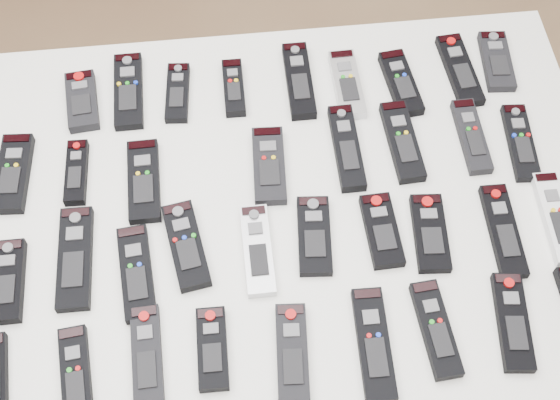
{
  "coord_description": "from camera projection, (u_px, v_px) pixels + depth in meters",
  "views": [
    {
      "loc": [
        0.03,
        -0.64,
        2.06
      ],
      "look_at": [
        0.11,
        0.11,
        0.8
      ],
      "focal_mm": 50.0,
      "sensor_mm": 36.0,
      "label": 1
    }
  ],
  "objects": [
    {
      "name": "remote_18",
      "position": [
        75.0,
        258.0,
        1.41
      ],
      "size": [
        0.06,
        0.2,
        0.02
      ],
      "primitive_type": "cube",
      "rotation": [
        0.0,
        0.0,
        -0.01
      ],
      "color": "black",
      "rests_on": "table"
    },
    {
      "name": "remote_4",
      "position": [
        299.0,
        81.0,
        1.62
      ],
      "size": [
        0.05,
        0.19,
        0.02
      ],
      "primitive_type": "cube",
      "rotation": [
        0.0,
        0.0,
        -0.0
      ],
      "color": "black",
      "rests_on": "table"
    },
    {
      "name": "ground",
      "position": [
        244.0,
        390.0,
        2.09
      ],
      "size": [
        4.0,
        4.0,
        0.0
      ],
      "primitive_type": "plane",
      "color": "brown",
      "rests_on": "ground"
    },
    {
      "name": "remote_3",
      "position": [
        234.0,
        88.0,
        1.61
      ],
      "size": [
        0.04,
        0.14,
        0.02
      ],
      "primitive_type": "cube",
      "rotation": [
        0.0,
        0.0,
        -0.01
      ],
      "color": "black",
      "rests_on": "table"
    },
    {
      "name": "remote_2",
      "position": [
        178.0,
        93.0,
        1.61
      ],
      "size": [
        0.06,
        0.15,
        0.02
      ],
      "primitive_type": "cube",
      "rotation": [
        0.0,
        0.0,
        -0.08
      ],
      "color": "black",
      "rests_on": "table"
    },
    {
      "name": "remote_19",
      "position": [
        136.0,
        273.0,
        1.39
      ],
      "size": [
        0.07,
        0.19,
        0.02
      ],
      "primitive_type": "cube",
      "rotation": [
        0.0,
        0.0,
        0.08
      ],
      "color": "black",
      "rests_on": "table"
    },
    {
      "name": "remote_25",
      "position": [
        503.0,
        231.0,
        1.44
      ],
      "size": [
        0.05,
        0.19,
        0.02
      ],
      "primitive_type": "cube",
      "rotation": [
        0.0,
        0.0,
        -0.02
      ],
      "color": "black",
      "rests_on": "table"
    },
    {
      "name": "remote_7",
      "position": [
        460.0,
        70.0,
        1.63
      ],
      "size": [
        0.07,
        0.19,
        0.02
      ],
      "primitive_type": "cube",
      "rotation": [
        0.0,
        0.0,
        0.07
      ],
      "color": "black",
      "rests_on": "table"
    },
    {
      "name": "table",
      "position": [
        280.0,
        220.0,
        1.53
      ],
      "size": [
        1.25,
        0.88,
        0.78
      ],
      "color": "white",
      "rests_on": "ground"
    },
    {
      "name": "remote_16",
      "position": [
        520.0,
        143.0,
        1.54
      ],
      "size": [
        0.06,
        0.18,
        0.02
      ],
      "primitive_type": "cube",
      "rotation": [
        0.0,
        0.0,
        -0.07
      ],
      "color": "black",
      "rests_on": "table"
    },
    {
      "name": "remote_26",
      "position": [
        556.0,
        218.0,
        1.45
      ],
      "size": [
        0.05,
        0.19,
        0.02
      ],
      "primitive_type": "cube",
      "rotation": [
        0.0,
        0.0,
        -0.02
      ],
      "color": "silver",
      "rests_on": "table"
    },
    {
      "name": "remote_12",
      "position": [
        269.0,
        166.0,
        1.51
      ],
      "size": [
        0.07,
        0.17,
        0.02
      ],
      "primitive_type": "cube",
      "rotation": [
        0.0,
        0.0,
        -0.05
      ],
      "color": "black",
      "rests_on": "table"
    },
    {
      "name": "remote_13",
      "position": [
        347.0,
        148.0,
        1.53
      ],
      "size": [
        0.05,
        0.19,
        0.02
      ],
      "primitive_type": "cube",
      "rotation": [
        0.0,
        0.0,
        0.01
      ],
      "color": "black",
      "rests_on": "table"
    },
    {
      "name": "remote_30",
      "position": [
        212.0,
        349.0,
        1.32
      ],
      "size": [
        0.05,
        0.14,
        0.02
      ],
      "primitive_type": "cube",
      "rotation": [
        0.0,
        0.0,
        -0.02
      ],
      "color": "black",
      "rests_on": "table"
    },
    {
      "name": "remote_17",
      "position": [
        8.0,
        281.0,
        1.38
      ],
      "size": [
        0.05,
        0.16,
        0.02
      ],
      "primitive_type": "cube",
      "rotation": [
        0.0,
        0.0,
        0.0
      ],
      "color": "black",
      "rests_on": "table"
    },
    {
      "name": "remote_11",
      "position": [
        144.0,
        181.0,
        1.49
      ],
      "size": [
        0.06,
        0.18,
        0.02
      ],
      "primitive_type": "cube",
      "rotation": [
        0.0,
        0.0,
        0.01
      ],
      "color": "black",
      "rests_on": "table"
    },
    {
      "name": "remote_33",
      "position": [
        436.0,
        329.0,
        1.34
      ],
      "size": [
        0.06,
        0.18,
        0.02
      ],
      "primitive_type": "cube",
      "rotation": [
        0.0,
        0.0,
        0.07
      ],
      "color": "black",
      "rests_on": "table"
    },
    {
      "name": "remote_29",
      "position": [
        147.0,
        357.0,
        1.31
      ],
      "size": [
        0.05,
        0.18,
        0.02
      ],
      "primitive_type": "cube",
      "rotation": [
        0.0,
        0.0,
        0.03
      ],
      "color": "black",
      "rests_on": "table"
    },
    {
      "name": "remote_0",
      "position": [
        82.0,
        101.0,
        1.59
      ],
      "size": [
        0.07,
        0.15,
        0.02
      ],
      "primitive_type": "cube",
      "rotation": [
        0.0,
        0.0,
        0.09
      ],
      "color": "black",
      "rests_on": "table"
    },
    {
      "name": "remote_22",
      "position": [
        314.0,
        236.0,
        1.43
      ],
      "size": [
        0.07,
        0.16,
        0.02
      ],
      "primitive_type": "cube",
      "rotation": [
        0.0,
        0.0,
        -0.08
      ],
      "color": "black",
      "rests_on": "table"
    },
    {
      "name": "remote_23",
      "position": [
        382.0,
        231.0,
        1.44
      ],
      "size": [
        0.06,
        0.15,
        0.02
      ],
      "primitive_type": "cube",
      "rotation": [
        0.0,
        0.0,
        0.03
      ],
      "color": "black",
      "rests_on": "table"
    },
    {
      "name": "remote_5",
      "position": [
        347.0,
        85.0,
        1.61
      ],
      "size": [
        0.06,
        0.17,
        0.02
      ],
      "primitive_type": "cube",
      "rotation": [
        0.0,
        0.0,
        0.02
      ],
      "color": "#B7B7BC",
      "rests_on": "table"
    },
    {
      "name": "remote_6",
      "position": [
        401.0,
        83.0,
        1.62
      ],
      "size": [
        0.07,
        0.17,
        0.02
      ],
      "primitive_type": "cube",
      "rotation": [
        0.0,
        0.0,
        0.11
      ],
      "color": "black",
      "rests_on": "table"
    },
    {
      "name": "remote_31",
      "position": [
        292.0,
        355.0,
        1.32
      ],
      "size": [
        0.07,
        0.18,
        0.02
      ],
      "primitive_type": "cube",
      "rotation": [
        0.0,
        0.0,
        -0.07
      ],
      "color": "black",
      "rests_on": "table"
    },
    {
      "name": "remote_20",
      "position": [
        186.0,
        246.0,
        1.42
      ],
      "size": [
        0.09,
        0.18,
        0.02
      ],
      "primitive_type": "cube",
      "rotation": [
        0.0,
        0.0,
        0.17
      ],
      "color": "black",
      "rests_on": "table"
    },
    {
      "name": "remote_34",
      "position": [
        513.0,
        322.0,
        1.35
      ],
      "size": [
        0.07,
        0.18,
        0.02
      ],
      "primitive_type": "cube",
      "rotation": [
        0.0,
        0.0,
        -0.11
      ],
      "color": "black",
      "rests_on": "table"
    },
    {
      "name": "remote_28",
      "position": [
        76.0,
        377.0,
        1.3
      ],
      "size": [
        0.06,
        0.18,
        0.02
      ],
      "primitive_type": "cube",
      "rotation": [
        0.0,
        0.0,
        0.1
      ],
      "color": "black",
      "rests_on": "table"
    },
    {
      "name": "remote_32",
      "position": [
        374.0,
        344.0,
        1.33
      ],
      "size": [
        0.06,
        0.2,
        0.02
      ],
      "primitive_type": "cube",
      "rotation": [
        0.0,
        0.0,
        -0.03
      ],
      "color": "black",
      "rests_on": "table"
    },
    {
      "name": "remote_15",
      "position": [
        471.0,
        136.0,
        1.55
      ],
      "size": [
        0.05,
        0.17,
        0.02
      ],
      "primitive_type": "cube",
      "rotation": [
        0.0,
        0.0,
        0.01
      ],
      "color": "black",
      "rests_on": "table"
    },
    {
      "name": "remote_1",
      "position": [
        129.0,
        91.0,
        1.61
      ],
      "size": [
        0.06,
        0.19,
        0.02
      ],
      "primitive_type": "cube",
      "rotation": [
        0.0,
        0.0,
        0.0
      ],
      "color": "black",
      "rests_on": "table"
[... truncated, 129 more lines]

